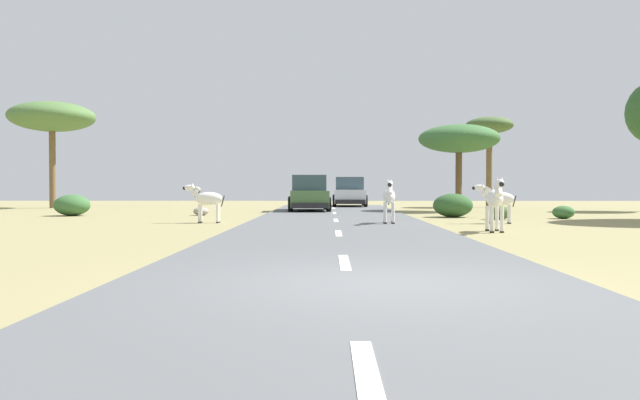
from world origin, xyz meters
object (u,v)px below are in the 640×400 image
(tree_4, at_px, (52,118))
(tree_2, at_px, (459,139))
(zebra_0, at_px, (389,197))
(zebra_1, at_px, (495,199))
(car_1, at_px, (350,193))
(bush_1, at_px, (453,205))
(tree_0, at_px, (489,128))
(zebra_3, at_px, (497,199))
(bush_3, at_px, (499,213))
(zebra_2, at_px, (207,199))
(bush_4, at_px, (72,205))
(rock_0, at_px, (201,211))
(bush_0, at_px, (563,212))
(car_0, at_px, (309,194))

(tree_4, bearing_deg, tree_2, -11.18)
(zebra_0, xyz_separation_m, zebra_1, (2.57, -3.13, -0.01))
(car_1, distance_m, bush_1, 12.97)
(tree_0, distance_m, tree_2, 7.14)
(tree_0, bearing_deg, car_1, 178.45)
(zebra_3, xyz_separation_m, bush_3, (0.72, 2.43, -0.55))
(zebra_2, bearing_deg, tree_2, -46.21)
(zebra_3, height_order, tree_0, tree_0)
(bush_4, bearing_deg, zebra_3, -17.51)
(zebra_0, height_order, rock_0, zebra_0)
(zebra_2, xyz_separation_m, tree_4, (-11.62, 14.23, 4.35))
(zebra_3, xyz_separation_m, tree_0, (3.92, 16.40, 3.88))
(zebra_0, height_order, bush_0, zebra_0)
(zebra_0, bearing_deg, zebra_2, -5.15)
(zebra_0, distance_m, bush_1, 5.85)
(tree_2, bearing_deg, tree_0, 63.79)
(bush_4, bearing_deg, bush_0, -5.99)
(car_0, height_order, tree_2, tree_2)
(zebra_0, height_order, car_0, car_0)
(zebra_3, distance_m, tree_4, 26.18)
(tree_2, relative_size, tree_4, 0.71)
(car_0, xyz_separation_m, bush_3, (7.33, -7.35, -0.58))
(tree_0, distance_m, bush_3, 15.00)
(bush_3, relative_size, bush_4, 0.59)
(bush_1, bearing_deg, bush_0, -15.36)
(bush_1, bearing_deg, zebra_2, -156.40)
(zebra_1, height_order, car_0, car_0)
(zebra_1, bearing_deg, bush_1, -89.37)
(bush_1, xyz_separation_m, bush_3, (1.36, -1.78, -0.21))
(tree_0, bearing_deg, zebra_1, -103.90)
(zebra_3, relative_size, tree_4, 0.24)
(zebra_0, distance_m, zebra_3, 3.76)
(zebra_3, relative_size, bush_1, 0.91)
(bush_3, bearing_deg, tree_2, 89.35)
(bush_0, distance_m, rock_0, 14.66)
(zebra_0, xyz_separation_m, bush_3, (4.40, 3.20, -0.64))
(tree_0, bearing_deg, bush_1, -110.52)
(tree_0, relative_size, bush_1, 3.38)
(tree_4, height_order, bush_4, tree_4)
(zebra_3, distance_m, bush_0, 4.62)
(zebra_1, distance_m, bush_4, 17.83)
(tree_0, bearing_deg, bush_3, -102.91)
(zebra_3, height_order, rock_0, zebra_3)
(bush_3, bearing_deg, tree_0, 77.09)
(tree_0, relative_size, bush_0, 6.45)
(tree_0, height_order, bush_0, tree_0)
(zebra_3, xyz_separation_m, tree_2, (0.80, 10.07, 2.76))
(bush_0, relative_size, bush_3, 0.94)
(zebra_2, xyz_separation_m, car_0, (3.16, 9.55, 0.04))
(zebra_1, bearing_deg, zebra_0, -46.72)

